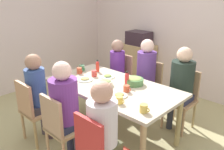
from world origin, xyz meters
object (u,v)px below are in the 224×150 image
person_2 (65,103)px  microwave (139,38)px  plate_1 (119,95)px  cup_0 (79,71)px  person_0 (146,71)px  side_cabinet (138,64)px  person_3 (103,127)px  cup_5 (127,89)px  cup_2 (102,92)px  plate_2 (108,76)px  dining_table (112,91)px  cup_1 (144,108)px  person_1 (37,91)px  cup_4 (82,68)px  cup_6 (119,100)px  cup_3 (94,73)px  bottle_1 (127,79)px  chair_3 (97,149)px  chair_4 (120,76)px  chair_1 (33,108)px  chair_2 (60,126)px  bowl_0 (134,81)px  chair_5 (183,96)px  bottle_0 (98,66)px  bowl_1 (105,83)px  person_5 (182,81)px  plate_0 (85,79)px  person_4 (117,67)px  chair_0 (148,85)px

person_2 → microwave: bearing=110.1°
plate_1 → cup_0: (-1.02, 0.20, 0.03)m
person_0 → side_cabinet: person_0 is taller
person_3 → cup_5: bearing=114.1°
plate_1 → cup_2: cup_2 is taller
plate_2 → microwave: size_ratio=0.44×
dining_table → cup_1: 0.85m
person_1 → cup_2: size_ratio=11.35×
cup_2 → cup_4: 1.02m
person_2 → cup_6: person_2 is taller
cup_3 → microwave: microwave is taller
bottle_1 → chair_3: bearing=-64.8°
chair_4 → plate_2: 0.83m
chair_1 → cup_1: 1.54m
chair_2 → microwave: 2.93m
bowl_0 → cup_4: (-0.98, -0.13, -0.01)m
cup_0 → side_cabinet: side_cabinet is taller
chair_5 → cup_0: bearing=-146.8°
chair_3 → chair_5: bearing=90.0°
person_1 → side_cabinet: bearing=97.2°
bottle_0 → cup_2: bearing=-39.7°
chair_3 → bottle_1: bottle_1 is taller
chair_5 → plate_2: chair_5 is taller
bowl_1 → cup_5: size_ratio=1.69×
bowl_0 → side_cabinet: 2.01m
bowl_1 → cup_1: bearing=-16.9°
chair_3 → person_0: bearing=110.7°
plate_1 → cup_2: bearing=-142.2°
chair_3 → cup_4: 1.75m
person_3 → person_5: size_ratio=0.96×
person_0 → chair_4: bearing=171.9°
person_2 → bowl_1: person_2 is taller
chair_2 → plate_0: bearing=119.5°
cup_2 → microwave: size_ratio=0.23×
plate_2 → side_cabinet: 1.82m
person_3 → bowl_1: person_3 is taller
person_1 → chair_2: (0.63, -0.09, -0.22)m
person_4 → side_cabinet: bearing=107.4°
chair_3 → plate_1: chair_3 is taller
chair_0 → plate_0: size_ratio=3.88×
cup_0 → microwave: microwave is taller
person_4 → person_0: bearing=0.3°
cup_4 → cup_1: bearing=-15.4°
chair_5 → bowl_0: chair_5 is taller
dining_table → plate_2: size_ratio=9.04×
chair_5 → bottle_1: 0.95m
chair_1 → cup_0: 0.93m
person_1 → microwave: person_1 is taller
microwave → plate_0: bearing=-74.8°
bowl_0 → bottle_0: size_ratio=1.31×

